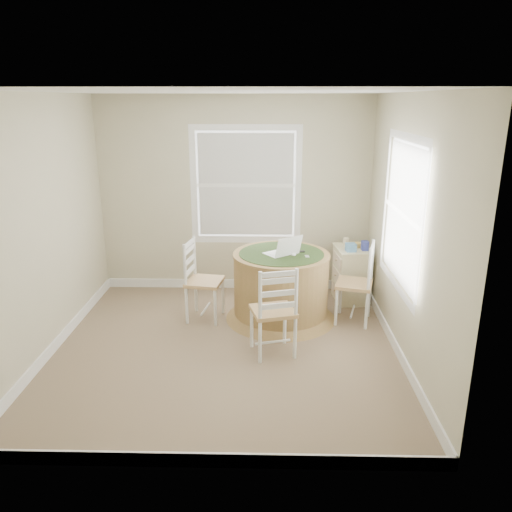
{
  "coord_description": "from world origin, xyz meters",
  "views": [
    {
      "loc": [
        0.43,
        -4.75,
        2.53
      ],
      "look_at": [
        0.31,
        0.45,
        0.89
      ],
      "focal_mm": 35.0,
      "sensor_mm": 36.0,
      "label": 1
    }
  ],
  "objects_px": {
    "round_table": "(281,283)",
    "chair_near": "(273,311)",
    "corner_chest": "(350,274)",
    "chair_left": "(205,281)",
    "chair_right": "(354,283)",
    "laptop": "(283,252)"
  },
  "relations": [
    {
      "from": "round_table",
      "to": "chair_right",
      "type": "bearing_deg",
      "value": -8.75
    },
    {
      "from": "chair_left",
      "to": "chair_right",
      "type": "relative_size",
      "value": 1.0
    },
    {
      "from": "chair_near",
      "to": "chair_right",
      "type": "distance_m",
      "value": 1.25
    },
    {
      "from": "round_table",
      "to": "chair_near",
      "type": "relative_size",
      "value": 1.39
    },
    {
      "from": "round_table",
      "to": "chair_near",
      "type": "distance_m",
      "value": 0.88
    },
    {
      "from": "chair_near",
      "to": "chair_right",
      "type": "height_order",
      "value": "same"
    },
    {
      "from": "chair_right",
      "to": "laptop",
      "type": "height_order",
      "value": "laptop"
    },
    {
      "from": "chair_left",
      "to": "laptop",
      "type": "relative_size",
      "value": 2.01
    },
    {
      "from": "round_table",
      "to": "chair_right",
      "type": "distance_m",
      "value": 0.86
    },
    {
      "from": "round_table",
      "to": "chair_left",
      "type": "distance_m",
      "value": 0.91
    },
    {
      "from": "chair_near",
      "to": "corner_chest",
      "type": "height_order",
      "value": "chair_near"
    },
    {
      "from": "chair_right",
      "to": "corner_chest",
      "type": "height_order",
      "value": "chair_right"
    },
    {
      "from": "chair_near",
      "to": "chair_right",
      "type": "bearing_deg",
      "value": -155.54
    },
    {
      "from": "round_table",
      "to": "chair_right",
      "type": "xyz_separation_m",
      "value": [
        0.85,
        -0.07,
        0.03
      ]
    },
    {
      "from": "corner_chest",
      "to": "chair_left",
      "type": "bearing_deg",
      "value": -167.13
    },
    {
      "from": "round_table",
      "to": "laptop",
      "type": "bearing_deg",
      "value": -74.63
    },
    {
      "from": "round_table",
      "to": "corner_chest",
      "type": "height_order",
      "value": "round_table"
    },
    {
      "from": "corner_chest",
      "to": "chair_near",
      "type": "bearing_deg",
      "value": -130.82
    },
    {
      "from": "chair_left",
      "to": "chair_right",
      "type": "distance_m",
      "value": 1.76
    },
    {
      "from": "chair_near",
      "to": "corner_chest",
      "type": "bearing_deg",
      "value": -140.74
    },
    {
      "from": "chair_left",
      "to": "corner_chest",
      "type": "height_order",
      "value": "chair_left"
    },
    {
      "from": "chair_right",
      "to": "laptop",
      "type": "relative_size",
      "value": 2.01
    }
  ]
}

